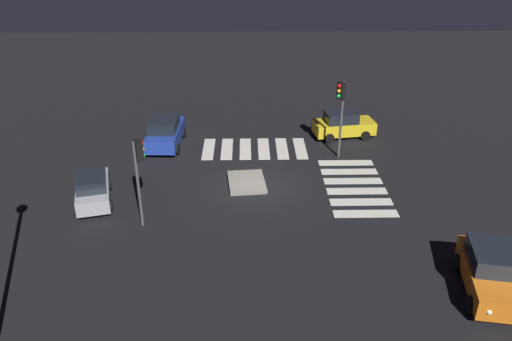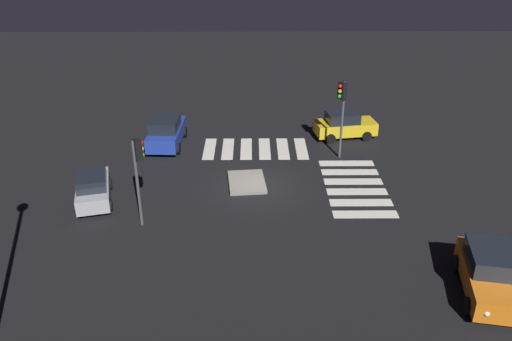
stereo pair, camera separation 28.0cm
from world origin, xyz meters
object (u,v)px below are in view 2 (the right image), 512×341
object	(u,v)px
traffic_island	(247,182)
car_orange	(489,273)
car_yellow	(344,125)
car_silver	(93,188)
traffic_light_west	(138,162)
traffic_light_east	(342,102)
car_blue	(166,132)

from	to	relation	value
traffic_island	car_orange	bearing A→B (deg)	-134.04
car_yellow	car_orange	distance (m)	15.87
car_silver	traffic_light_west	world-z (taller)	traffic_light_west
car_orange	traffic_light_east	world-z (taller)	traffic_light_east
traffic_island	traffic_light_east	xyz separation A→B (m)	(3.26, -5.46, 3.47)
car_silver	traffic_light_east	distance (m)	14.49
traffic_light_west	car_orange	bearing A→B (deg)	-53.77
car_orange	traffic_light_west	xyz separation A→B (m)	(5.08, 14.25, 2.38)
car_blue	traffic_light_east	bearing A→B (deg)	-98.12
car_silver	car_orange	bearing A→B (deg)	-126.86
car_silver	traffic_light_west	size ratio (longest dim) A/B	0.91
traffic_island	car_blue	xyz separation A→B (m)	(5.19, 5.10, 0.84)
car_blue	car_orange	world-z (taller)	car_blue
car_silver	traffic_light_west	xyz separation A→B (m)	(-2.10, -2.96, 2.49)
car_yellow	traffic_island	bearing A→B (deg)	-143.54
car_yellow	car_silver	size ratio (longest dim) A/B	1.04
car_yellow	traffic_light_west	distance (m)	15.51
car_orange	car_silver	world-z (taller)	car_orange
traffic_island	car_orange	world-z (taller)	car_orange
car_blue	car_orange	bearing A→B (deg)	-132.30
car_yellow	car_blue	distance (m)	11.51
traffic_island	traffic_light_east	world-z (taller)	traffic_light_east
car_yellow	car_blue	bearing A→B (deg)	177.23
car_yellow	car_orange	bearing A→B (deg)	-87.92
traffic_island	car_yellow	xyz separation A→B (m)	(6.46, -6.33, 0.76)
traffic_light_east	car_yellow	bearing A→B (deg)	-141.63
car_blue	car_orange	distance (m)	20.38
car_blue	traffic_light_west	world-z (taller)	traffic_light_west
car_yellow	car_blue	xyz separation A→B (m)	(-1.27, 11.44, 0.08)
traffic_island	traffic_light_west	bearing A→B (deg)	129.83
car_orange	traffic_light_west	bearing A→B (deg)	-98.88
car_yellow	car_blue	size ratio (longest dim) A/B	0.94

